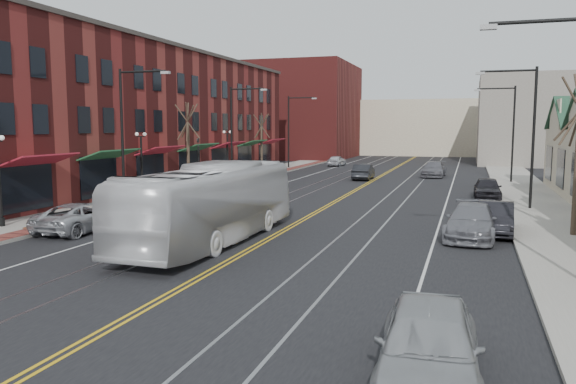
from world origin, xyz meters
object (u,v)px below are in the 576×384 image
Objects in this scene: parked_suv at (81,217)px; parked_car_d at (487,188)px; parked_car_b at (495,218)px; parked_car_c at (472,221)px; transit_bus at (212,204)px; parked_car_a at (429,346)px.

parked_suv is 25.59m from parked_car_d.
parked_car_b is (18.15, 5.23, 0.04)m from parked_suv.
parked_car_c is at bearing -94.99° from parked_car_d.
transit_bus reaches higher than parked_suv.
parked_car_d is (18.15, 18.04, 0.05)m from parked_suv.
transit_bus is at bearing -150.69° from parked_car_b.
parked_car_d is at bearing 83.64° from parked_car_a.
transit_bus is at bearing 175.67° from parked_suv.
parked_car_c reaches higher than parked_car_d.
parked_car_b reaches higher than parked_suv.
transit_bus reaches higher than parked_car_c.
parked_car_d is at bearing 89.81° from parked_car_c.
parked_car_a is at bearing -93.56° from parked_car_b.
parked_car_b is at bearing -152.22° from transit_bus.
transit_bus is 12.67m from parked_car_b.
parked_car_c is (10.28, 4.33, -0.90)m from transit_bus.
parked_car_a is at bearing 145.17° from parked_suv.
parked_car_d is at bearing -136.06° from parked_suv.
parked_suv is at bearing -161.15° from parked_car_b.
transit_bus is 21.65m from parked_car_d.
parked_car_c is (-1.02, -1.32, 0.02)m from parked_car_b.
parked_suv is 0.95× the size of parked_car_c.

